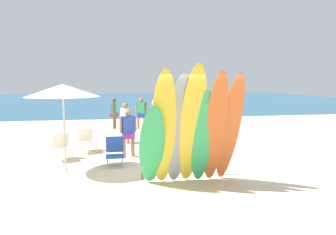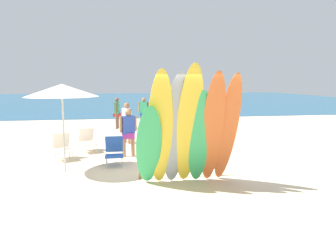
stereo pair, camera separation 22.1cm
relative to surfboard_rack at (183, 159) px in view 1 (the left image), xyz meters
The scene contains 20 objects.
ground 14.01m from the surfboard_rack, 90.00° to the left, with size 60.00×60.00×0.00m, color beige.
ocean_water 31.94m from the surfboard_rack, 90.00° to the left, with size 60.00×40.00×0.02m, color #235B7F.
surfboard_rack is the anchor object (origin of this frame).
surfboard_green_0 1.16m from the surfboard_rack, 144.13° to the right, with size 0.56×0.07×2.03m, color #38B266.
surfboard_yellow_1 1.26m from the surfboard_rack, 131.28° to the right, with size 0.55×0.08×2.76m, color yellow.
surfboard_grey_2 1.09m from the surfboard_rack, 111.25° to the right, with size 0.56×0.07×2.69m, color #999EA3.
surfboard_yellow_3 1.16m from the surfboard_rack, 88.08° to the right, with size 0.58×0.08×2.89m, color yellow.
surfboard_green_4 0.94m from the surfboard_rack, 65.52° to the right, with size 0.51×0.06×2.30m, color #38B266.
surfboard_orange_5 1.24m from the surfboard_rack, 52.82° to the right, with size 0.49×0.06×2.75m, color orange.
surfboard_orange_6 1.40m from the surfboard_rack, 36.62° to the right, with size 0.48×0.08×2.70m, color orange.
beachgoer_photographing 7.76m from the surfboard_rack, 92.67° to the left, with size 0.56×0.33×1.56m.
beachgoer_by_water 4.56m from the surfboard_rack, 106.03° to the left, with size 0.40×0.53×1.56m.
beachgoer_near_rack 3.74m from the surfboard_rack, 93.35° to the left, with size 0.44×0.61×1.69m.
beachgoer_strolling 8.21m from the surfboard_rack, 101.82° to the left, with size 0.40×0.58×1.55m.
beachgoer_midbeach 2.63m from the surfboard_rack, 118.61° to the left, with size 0.54×0.31×1.49m.
beach_chair_red 2.17m from the surfboard_rack, 140.13° to the left, with size 0.51×0.71×0.81m.
beach_chair_blue 4.09m from the surfboard_rack, 129.43° to the left, with size 0.73×0.86×0.80m.
beach_chair_striped 3.92m from the surfboard_rack, 145.66° to the left, with size 0.73×0.83×0.82m.
beach_umbrella 3.48m from the surfboard_rack, 163.44° to the left, with size 1.84×1.84×2.29m.
distant_boat 19.23m from the surfboard_rack, 69.89° to the left, with size 4.36×1.79×0.34m.
Camera 1 is at (-1.64, -7.04, 2.36)m, focal length 32.09 mm.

